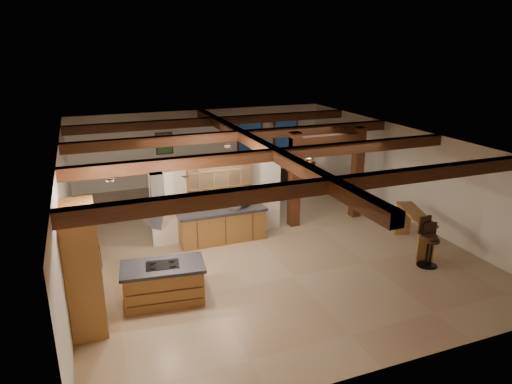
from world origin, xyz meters
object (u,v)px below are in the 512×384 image
sofa (264,174)px  bar_counter (415,224)px  kitchen_island (164,283)px  dining_table (242,198)px

sofa → bar_counter: 7.54m
kitchen_island → sofa: (5.45, 7.72, -0.16)m
bar_counter → sofa: bearing=101.1°
kitchen_island → dining_table: kitchen_island is taller
dining_table → sofa: 3.33m
kitchen_island → bar_counter: bearing=2.7°
bar_counter → kitchen_island: bearing=-177.3°
dining_table → bar_counter: bearing=-63.3°
kitchen_island → bar_counter: size_ratio=0.97×
dining_table → bar_counter: bar_counter is taller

